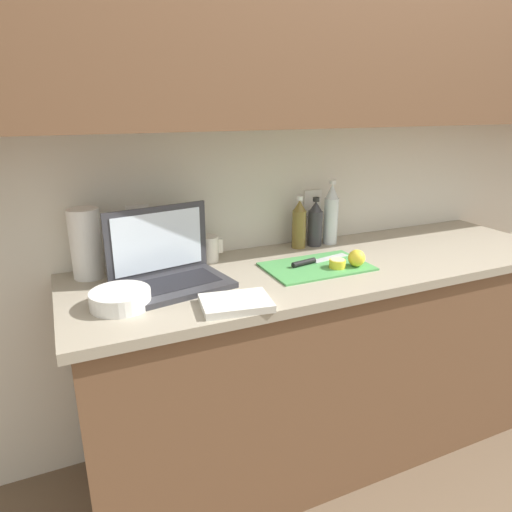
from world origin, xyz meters
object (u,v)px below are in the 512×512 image
object	(u,v)px
cutting_board	(317,266)
bottle_green_soda	(331,215)
paper_towel_roll	(86,244)
lemon_whole_beside	(357,258)
knife	(310,261)
bottle_water_clear	(299,224)
bowl_white	(120,299)
lemon_half_cut	(337,263)
laptop	(168,267)
measuring_cup	(208,249)
bottle_oil_tall	(315,224)

from	to	relation	value
cutting_board	bottle_green_soda	xyz separation A→B (m)	(0.23, 0.26, 0.13)
paper_towel_roll	lemon_whole_beside	bearing A→B (deg)	-18.74
knife	lemon_whole_beside	bearing A→B (deg)	-45.49
bottle_water_clear	bowl_white	distance (m)	0.89
lemon_whole_beside	bowl_white	distance (m)	0.90
bottle_green_soda	lemon_half_cut	bearing A→B (deg)	-118.15
bottle_green_soda	laptop	bearing A→B (deg)	-166.62
lemon_whole_beside	bowl_white	world-z (taller)	lemon_whole_beside
measuring_cup	bowl_white	bearing A→B (deg)	-141.98
paper_towel_roll	bowl_white	bearing A→B (deg)	-78.37
laptop	cutting_board	distance (m)	0.58
knife	bowl_white	size ratio (longest dim) A/B	1.49
cutting_board	lemon_half_cut	size ratio (longest dim) A/B	6.40
bottle_green_soda	bottle_oil_tall	distance (m)	0.09
lemon_half_cut	paper_towel_roll	world-z (taller)	paper_towel_roll
bottle_oil_tall	lemon_half_cut	bearing A→B (deg)	-105.30
knife	paper_towel_roll	xyz separation A→B (m)	(-0.82, 0.22, 0.11)
bottle_oil_tall	paper_towel_roll	world-z (taller)	paper_towel_roll
measuring_cup	paper_towel_roll	distance (m)	0.47
bottle_green_soda	bottle_oil_tall	xyz separation A→B (m)	(-0.08, 0.00, -0.03)
laptop	lemon_whole_beside	world-z (taller)	laptop
bottle_water_clear	measuring_cup	bearing A→B (deg)	-178.60
lemon_whole_beside	paper_towel_roll	size ratio (longest dim) A/B	0.26
lemon_whole_beside	bottle_green_soda	size ratio (longest dim) A/B	0.23
bottle_oil_tall	laptop	bearing A→B (deg)	-165.15
knife	bottle_water_clear	xyz separation A→B (m)	(0.07, 0.23, 0.09)
laptop	bottle_green_soda	size ratio (longest dim) A/B	1.44
lemon_whole_beside	bottle_oil_tall	distance (m)	0.34
measuring_cup	bottle_oil_tall	bearing A→B (deg)	1.17
laptop	bottle_water_clear	xyz separation A→B (m)	(0.64, 0.19, 0.04)
knife	cutting_board	bearing A→B (deg)	-86.41
bottle_oil_tall	measuring_cup	xyz separation A→B (m)	(-0.51, -0.01, -0.05)
lemon_half_cut	bottle_oil_tall	bearing A→B (deg)	74.70
lemon_whole_beside	measuring_cup	xyz separation A→B (m)	(-0.50, 0.32, 0.01)
lemon_whole_beside	bottle_green_soda	bearing A→B (deg)	74.59
knife	lemon_whole_beside	distance (m)	0.18
bottle_water_clear	measuring_cup	distance (m)	0.43
bowl_white	bottle_green_soda	bearing A→B (deg)	17.96
laptop	lemon_half_cut	distance (m)	0.65
bottle_oil_tall	paper_towel_roll	bearing A→B (deg)	-179.78
laptop	bottle_oil_tall	bearing A→B (deg)	4.38
bottle_water_clear	bottle_oil_tall	bearing A→B (deg)	0.00
laptop	lemon_half_cut	world-z (taller)	laptop
bottle_green_soda	bottle_water_clear	bearing A→B (deg)	180.00
lemon_half_cut	lemon_whole_beside	size ratio (longest dim) A/B	0.96
bottle_green_soda	bottle_oil_tall	size ratio (longest dim) A/B	1.32
knife	bottle_water_clear	size ratio (longest dim) A/B	1.22
laptop	cutting_board	bearing A→B (deg)	-17.46
lemon_half_cut	measuring_cup	bearing A→B (deg)	144.41
knife	bottle_green_soda	world-z (taller)	bottle_green_soda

